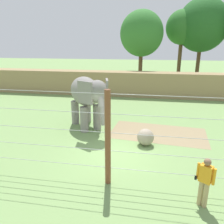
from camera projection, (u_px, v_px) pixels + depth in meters
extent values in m
plane|color=#759956|center=(114.00, 153.00, 10.38)|extent=(120.00, 120.00, 0.00)
cube|color=#937F5B|center=(158.00, 133.00, 12.71)|extent=(5.60, 3.40, 0.01)
cube|color=#997F56|center=(134.00, 84.00, 21.39)|extent=(36.00, 1.80, 2.29)
cylinder|color=gray|center=(97.00, 117.00, 13.12)|extent=(0.47, 0.47, 1.49)
cylinder|color=gray|center=(84.00, 119.00, 12.75)|extent=(0.47, 0.47, 1.49)
cylinder|color=gray|center=(87.00, 111.00, 14.39)|extent=(0.47, 0.47, 1.49)
cylinder|color=gray|center=(75.00, 112.00, 14.02)|extent=(0.47, 0.47, 1.49)
ellipsoid|color=gray|center=(85.00, 91.00, 13.13)|extent=(2.88, 3.09, 1.70)
ellipsoid|color=gray|center=(97.00, 92.00, 11.59)|extent=(1.57, 1.55, 1.23)
cube|color=gray|center=(107.00, 90.00, 11.97)|extent=(0.33, 0.95, 1.17)
cube|color=gray|center=(85.00, 93.00, 11.39)|extent=(0.90, 0.52, 1.17)
cylinder|color=gray|center=(101.00, 102.00, 11.34)|extent=(0.59, 0.62, 0.67)
cylinder|color=gray|center=(102.00, 111.00, 11.37)|extent=(0.45, 0.47, 0.62)
cylinder|color=gray|center=(103.00, 120.00, 11.43)|extent=(0.31, 0.31, 0.58)
cylinder|color=gray|center=(76.00, 88.00, 14.45)|extent=(0.28, 0.32, 0.85)
sphere|color=gray|center=(145.00, 137.00, 11.13)|extent=(0.85, 0.85, 0.85)
cylinder|color=brown|center=(108.00, 139.00, 7.71)|extent=(0.21, 0.21, 3.51)
cylinder|color=#B7B7BC|center=(104.00, 167.00, 8.07)|extent=(11.19, 0.02, 0.02)
cylinder|color=#B7B7BC|center=(103.00, 150.00, 7.86)|extent=(11.19, 0.02, 0.02)
cylinder|color=#B7B7BC|center=(103.00, 132.00, 7.66)|extent=(11.19, 0.02, 0.02)
cylinder|color=#B7B7BC|center=(103.00, 113.00, 7.45)|extent=(11.19, 0.02, 0.02)
cylinder|color=#B7B7BC|center=(103.00, 94.00, 7.25)|extent=(11.19, 0.02, 0.02)
cylinder|color=tan|center=(206.00, 195.00, 6.89)|extent=(0.15, 0.15, 0.88)
cylinder|color=tan|center=(200.00, 193.00, 6.99)|extent=(0.15, 0.15, 0.88)
cube|color=orange|center=(206.00, 174.00, 6.72)|extent=(0.42, 0.38, 0.56)
sphere|color=#846047|center=(208.00, 162.00, 6.60)|extent=(0.22, 0.22, 0.22)
cylinder|color=orange|center=(214.00, 177.00, 6.57)|extent=(0.12, 0.12, 0.54)
cylinder|color=orange|center=(198.00, 171.00, 6.88)|extent=(0.12, 0.12, 0.54)
cube|color=black|center=(196.00, 178.00, 6.90)|extent=(0.07, 0.05, 0.14)
cylinder|color=brown|center=(179.00, 63.00, 27.09)|extent=(0.44, 0.44, 5.08)
ellipsoid|color=#2D6B28|center=(182.00, 27.00, 25.85)|extent=(3.78, 3.78, 3.97)
cylinder|color=brown|center=(198.00, 66.00, 26.99)|extent=(0.44, 0.44, 4.43)
ellipsoid|color=#235B23|center=(202.00, 25.00, 25.59)|extent=(5.78, 5.78, 6.07)
cylinder|color=brown|center=(140.00, 70.00, 25.25)|extent=(0.44, 0.44, 3.92)
ellipsoid|color=#33752D|center=(142.00, 33.00, 24.07)|extent=(4.68, 4.68, 4.91)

